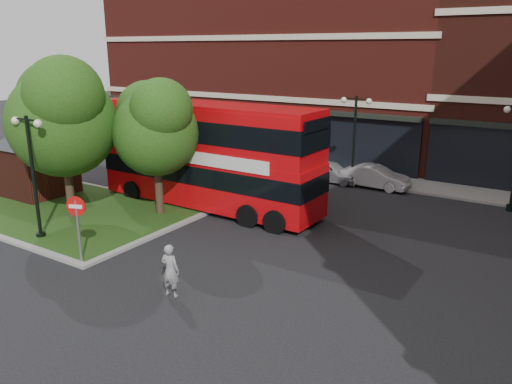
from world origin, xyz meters
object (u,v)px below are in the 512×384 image
Objects in this scene: car_white at (375,177)px; woman at (170,270)px; car_silver at (329,171)px; bus at (207,149)px.

woman is at bearing 178.30° from car_white.
car_white is (2.68, 0.16, 0.01)m from car_silver.
car_white is (5.63, 7.66, -2.26)m from bus.
woman is 15.56m from car_white.
woman is (4.64, -7.88, -2.02)m from bus.
bus is 3.07× the size of car_white.
car_white is at bearing 54.67° from bus.
car_white reaches higher than car_silver.
car_silver is 2.69m from car_white.
car_silver is at bearing 95.28° from car_white.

